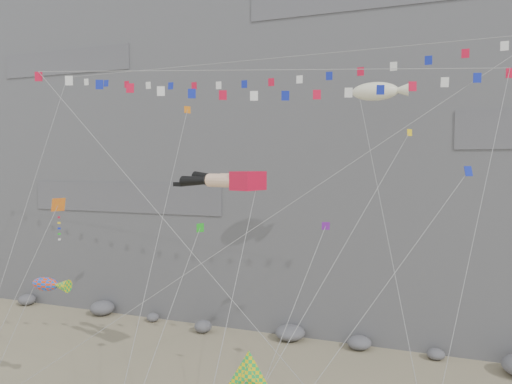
% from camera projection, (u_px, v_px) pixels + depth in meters
% --- Properties ---
extents(cliff, '(80.00, 28.00, 50.00)m').
position_uv_depth(cliff, '(330.00, 78.00, 56.12)').
color(cliff, slate).
rests_on(cliff, ground).
extents(talus_boulders, '(60.00, 3.00, 1.20)m').
position_uv_depth(talus_boulders, '(290.00, 333.00, 43.54)').
color(talus_boulders, slate).
rests_on(talus_boulders, ground).
extents(legs_kite, '(7.70, 14.53, 18.93)m').
position_uv_depth(legs_kite, '(226.00, 180.00, 31.48)').
color(legs_kite, red).
rests_on(legs_kite, ground).
extents(flag_banner_upper, '(36.10, 15.10, 29.99)m').
position_uv_depth(flag_banner_upper, '(257.00, 60.00, 35.84)').
color(flag_banner_upper, red).
rests_on(flag_banner_upper, ground).
extents(flag_banner_lower, '(25.69, 9.76, 23.40)m').
position_uv_depth(flag_banner_lower, '(270.00, 70.00, 28.60)').
color(flag_banner_lower, red).
rests_on(flag_banner_lower, ground).
extents(harlequin_kite, '(3.16, 7.27, 14.25)m').
position_uv_depth(harlequin_kite, '(58.00, 205.00, 33.40)').
color(harlequin_kite, red).
rests_on(harlequin_kite, ground).
extents(fish_windsock, '(4.21, 4.06, 9.02)m').
position_uv_depth(fish_windsock, '(45.00, 284.00, 30.57)').
color(fish_windsock, red).
rests_on(fish_windsock, ground).
extents(delta_kite, '(5.25, 5.46, 8.57)m').
position_uv_depth(delta_kite, '(248.00, 378.00, 22.32)').
color(delta_kite, yellow).
rests_on(delta_kite, ground).
extents(blimp_windsock, '(7.22, 14.62, 25.14)m').
position_uv_depth(blimp_windsock, '(375.00, 92.00, 34.67)').
color(blimp_windsock, '#FDFAD0').
rests_on(blimp_windsock, ground).
extents(small_kite_a, '(4.63, 16.50, 25.34)m').
position_uv_depth(small_kite_a, '(186.00, 115.00, 36.77)').
color(small_kite_a, orange).
rests_on(small_kite_a, ground).
extents(small_kite_b, '(3.42, 9.53, 15.11)m').
position_uv_depth(small_kite_b, '(324.00, 231.00, 28.31)').
color(small_kite_b, '#741B9F').
rests_on(small_kite_b, ground).
extents(small_kite_c, '(1.17, 11.40, 15.61)m').
position_uv_depth(small_kite_c, '(199.00, 231.00, 31.16)').
color(small_kite_c, green).
rests_on(small_kite_c, ground).
extents(small_kite_d, '(8.33, 17.06, 25.17)m').
position_uv_depth(small_kite_d, '(404.00, 142.00, 31.69)').
color(small_kite_d, yellow).
rests_on(small_kite_d, ground).
extents(small_kite_e, '(10.72, 10.63, 20.56)m').
position_uv_depth(small_kite_e, '(465.00, 176.00, 26.49)').
color(small_kite_e, '#1322A8').
rests_on(small_kite_e, ground).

